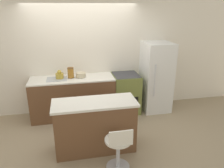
{
  "coord_description": "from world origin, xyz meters",
  "views": [
    {
      "loc": [
        -0.33,
        -4.35,
        2.45
      ],
      "look_at": [
        0.49,
        -0.34,
        0.97
      ],
      "focal_mm": 35.0,
      "sensor_mm": 36.0,
      "label": 1
    }
  ],
  "objects": [
    {
      "name": "wall_back",
      "position": [
        0.0,
        0.69,
        1.3
      ],
      "size": [
        8.0,
        0.06,
        2.6
      ],
      "color": "silver",
      "rests_on": "ground_plane"
    },
    {
      "name": "mixing_bowl",
      "position": [
        -0.08,
        0.37,
        0.98
      ],
      "size": [
        0.21,
        0.21,
        0.1
      ],
      "color": "#C1B28E",
      "rests_on": "back_counter"
    },
    {
      "name": "ground_plane",
      "position": [
        0.0,
        0.0,
        0.0
      ],
      "size": [
        14.0,
        14.0,
        0.0
      ],
      "primitive_type": "plane",
      "color": "#998466"
    },
    {
      "name": "refrigerator",
      "position": [
        1.71,
        0.31,
        0.83
      ],
      "size": [
        0.64,
        0.71,
        1.66
      ],
      "color": "silver",
      "rests_on": "ground_plane"
    },
    {
      "name": "stool_chair",
      "position": [
        0.33,
        -1.61,
        0.38
      ],
      "size": [
        0.42,
        0.42,
        0.78
      ],
      "color": "#B7B7BC",
      "rests_on": "ground_plane"
    },
    {
      "name": "kitchen_island",
      "position": [
        0.05,
        -1.02,
        0.46
      ],
      "size": [
        1.43,
        0.57,
        0.92
      ],
      "color": "brown",
      "rests_on": "ground_plane"
    },
    {
      "name": "canister_jar",
      "position": [
        -0.3,
        0.37,
        1.05
      ],
      "size": [
        0.14,
        0.14,
        0.23
      ],
      "color": "#9E6623",
      "rests_on": "back_counter"
    },
    {
      "name": "back_counter",
      "position": [
        -0.28,
        0.34,
        0.46
      ],
      "size": [
        1.86,
        0.64,
        0.93
      ],
      "color": "brown",
      "rests_on": "ground_plane"
    },
    {
      "name": "oven_range",
      "position": [
        0.97,
        0.34,
        0.46
      ],
      "size": [
        0.61,
        0.65,
        0.93
      ],
      "color": "olive",
      "rests_on": "ground_plane"
    },
    {
      "name": "kettle",
      "position": [
        -0.54,
        0.37,
        1.01
      ],
      "size": [
        0.17,
        0.17,
        0.19
      ],
      "color": "#B29333",
      "rests_on": "back_counter"
    }
  ]
}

